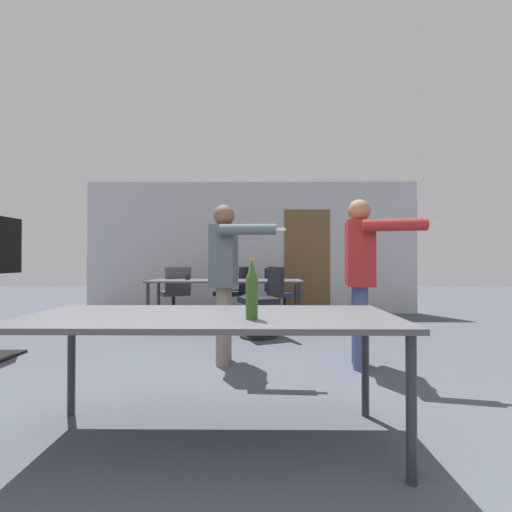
# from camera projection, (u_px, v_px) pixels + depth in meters

# --- Properties ---
(ground_plane) EXTENTS (24.00, 24.00, 0.00)m
(ground_plane) POSITION_uv_depth(u_px,v_px,m) (224.00, 502.00, 1.49)
(ground_plane) COLOR #474C56
(back_wall) EXTENTS (6.53, 0.12, 2.60)m
(back_wall) POSITION_uv_depth(u_px,v_px,m) (253.00, 248.00, 6.80)
(back_wall) COLOR #BCBCC1
(back_wall) RESTS_ON ground_plane
(conference_table_near) EXTENTS (2.13, 0.82, 0.74)m
(conference_table_near) POSITION_uv_depth(u_px,v_px,m) (211.00, 325.00, 1.98)
(conference_table_near) COLOR #4C4C51
(conference_table_near) RESTS_ON ground_plane
(conference_table_far) EXTENTS (2.39, 0.67, 0.74)m
(conference_table_far) POSITION_uv_depth(u_px,v_px,m) (225.00, 284.00, 5.37)
(conference_table_far) COLOR #4C4C51
(conference_table_far) RESTS_ON ground_plane
(person_left_plaid) EXTENTS (0.75, 0.77, 1.66)m
(person_left_plaid) POSITION_uv_depth(u_px,v_px,m) (361.00, 266.00, 3.39)
(person_left_plaid) COLOR #3D4C75
(person_left_plaid) RESTS_ON ground_plane
(person_near_casual) EXTENTS (0.74, 0.67, 1.63)m
(person_near_casual) POSITION_uv_depth(u_px,v_px,m) (225.00, 268.00, 3.51)
(person_near_casual) COLOR slate
(person_near_casual) RESTS_ON ground_plane
(office_chair_mid_tucked) EXTENTS (0.65, 0.61, 0.96)m
(office_chair_mid_tucked) POSITION_uv_depth(u_px,v_px,m) (264.00, 303.00, 4.73)
(office_chair_mid_tucked) COLOR black
(office_chair_mid_tucked) RESTS_ON ground_plane
(office_chair_far_left) EXTENTS (0.61, 0.55, 0.94)m
(office_chair_far_left) POSITION_uv_depth(u_px,v_px,m) (234.00, 295.00, 6.01)
(office_chair_far_left) COLOR black
(office_chair_far_left) RESTS_ON ground_plane
(office_chair_far_right) EXTENTS (0.68, 0.66, 0.90)m
(office_chair_far_right) POSITION_uv_depth(u_px,v_px,m) (281.00, 296.00, 6.10)
(office_chair_far_right) COLOR black
(office_chair_far_right) RESTS_ON ground_plane
(office_chair_near_pushed) EXTENTS (0.66, 0.68, 0.94)m
(office_chair_near_pushed) POSITION_uv_depth(u_px,v_px,m) (175.00, 295.00, 5.94)
(office_chair_near_pushed) COLOR black
(office_chair_near_pushed) RESTS_ON ground_plane
(beer_bottle) EXTENTS (0.07, 0.07, 0.33)m
(beer_bottle) POSITION_uv_depth(u_px,v_px,m) (252.00, 290.00, 1.83)
(beer_bottle) COLOR #2D511E
(beer_bottle) RESTS_ON conference_table_near
(drink_cup) EXTENTS (0.08, 0.08, 0.09)m
(drink_cup) POSITION_uv_depth(u_px,v_px,m) (188.00, 277.00, 5.49)
(drink_cup) COLOR #232328
(drink_cup) RESTS_ON conference_table_far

